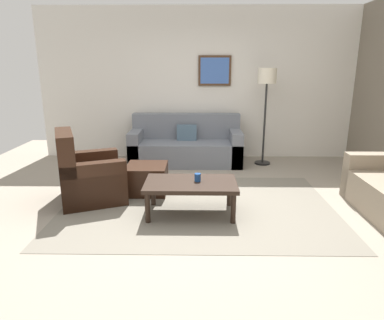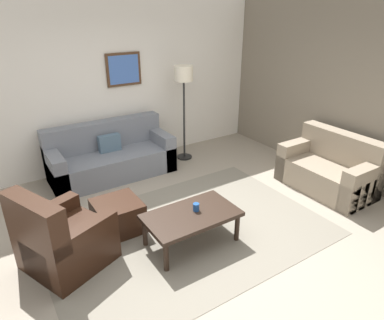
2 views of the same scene
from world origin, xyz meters
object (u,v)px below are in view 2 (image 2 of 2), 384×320
Objects in this scene: couch_loveseat at (330,170)px; ottoman at (118,216)px; cup at (196,207)px; coffee_table at (191,217)px; lamp_standing at (184,83)px; armchair_leather at (61,243)px; couch_main at (110,157)px; framed_artwork at (124,69)px.

ottoman is (-3.20, 0.74, -0.10)m from couch_loveseat.
ottoman is 1.04m from cup.
coffee_table is 0.64× the size of lamp_standing.
cup is at bearing 16.15° from coffee_table.
lamp_standing is at bearing 34.03° from armchair_leather.
couch_main is 1.92× the size of armchair_leather.
framed_artwork reaches higher than armchair_leather.
cup is (0.22, -2.31, 0.16)m from couch_main.
ottoman is (-0.50, -1.60, -0.10)m from couch_main.
lamp_standing is (-1.29, 2.23, 1.11)m from couch_loveseat.
armchair_leather is at bearing -123.51° from couch_main.
armchair_leather is at bearing -145.97° from lamp_standing.
couch_loveseat is 2.49m from cup.
coffee_table is at bearing 179.85° from couch_loveseat.
ottoman is 0.98m from coffee_table.
couch_loveseat is (2.70, -2.34, 0.00)m from couch_main.
cup is 0.16× the size of framed_artwork.
coffee_table is 1.81× the size of framed_artwork.
coffee_table is at bearing -16.55° from armchair_leather.
couch_loveseat is at bearing -0.15° from coffee_table.
lamp_standing is at bearing -29.47° from framed_artwork.
couch_loveseat is at bearing -40.92° from couch_main.
couch_main is 2.30m from armchair_leather.
lamp_standing reaches higher than coffee_table.
lamp_standing is at bearing 61.56° from cup.
ottoman is 0.51× the size of coffee_table.
framed_artwork is (-2.17, 2.73, 1.35)m from couch_loveseat.
ottoman is at bearing -142.05° from lamp_standing.
armchair_leather is 1.55m from cup.
coffee_table is 0.13m from cup.
lamp_standing is 2.81× the size of framed_artwork.
cup reaches higher than ottoman.
couch_main and couch_loveseat have the same top height.
couch_main is 1.80m from lamp_standing.
lamp_standing reaches higher than cup.
cup is 2.68m from lamp_standing.
cup is 0.06× the size of lamp_standing.
cup is at bearing -118.44° from lamp_standing.
couch_main reaches higher than cup.
coffee_table is at bearing -98.26° from framed_artwork.
armchair_leather is at bearing 163.45° from coffee_table.
armchair_leather reaches higher than ottoman.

